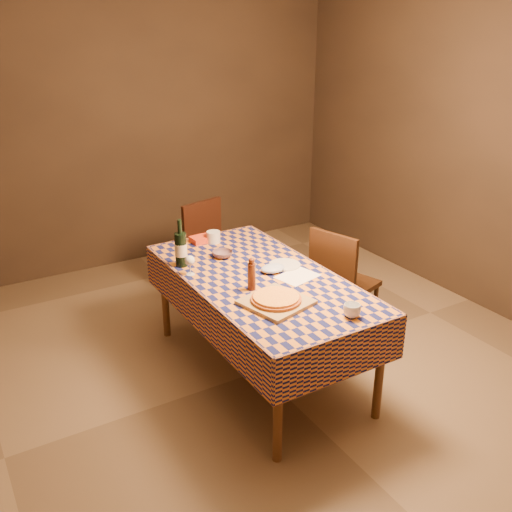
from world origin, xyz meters
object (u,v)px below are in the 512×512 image
chair_far (195,242)px  chair_right (340,279)px  cutting_board (276,302)px  bowl (222,254)px  dining_table (260,286)px  wine_bottle (181,249)px  white_plate (285,265)px  pizza (276,298)px

chair_far → chair_right: bearing=-64.0°
cutting_board → bowl: bowl is taller
dining_table → wine_bottle: (-0.39, 0.43, 0.21)m
white_plate → chair_right: (0.54, 0.04, -0.25)m
cutting_board → pizza: 0.03m
dining_table → bowl: size_ratio=12.36×
wine_bottle → chair_right: wine_bottle is taller
wine_bottle → cutting_board: bearing=-72.7°
pizza → wine_bottle: 0.88m
pizza → wine_bottle: wine_bottle is taller
wine_bottle → white_plate: wine_bottle is taller
chair_far → chair_right: 1.45m
dining_table → pizza: bearing=-107.3°
cutting_board → white_plate: (0.37, 0.46, -0.01)m
white_plate → chair_far: (-0.09, 1.34, -0.25)m
cutting_board → wine_bottle: wine_bottle is taller
cutting_board → bowl: bearing=85.8°
bowl → chair_right: (0.85, -0.33, -0.27)m
white_plate → wine_bottle: bearing=149.3°
wine_bottle → chair_far: bearing=60.7°
dining_table → white_plate: (0.24, 0.06, 0.08)m
dining_table → chair_right: bearing=6.9°
pizza → white_plate: (0.37, 0.46, -0.03)m
cutting_board → chair_far: size_ratio=0.39×
dining_table → chair_far: bearing=83.8°
cutting_board → chair_right: (0.91, 0.50, -0.26)m
white_plate → chair_right: 0.60m
pizza → chair_right: bearing=28.6°
pizza → chair_far: chair_far is taller
dining_table → white_plate: size_ratio=8.29×
bowl → wine_bottle: (-0.32, 0.01, 0.11)m
cutting_board → white_plate: 0.59m
pizza → cutting_board: bearing=-90.0°
dining_table → pizza: 0.44m
bowl → chair_far: size_ratio=0.16×
cutting_board → wine_bottle: 0.89m
chair_right → white_plate: bearing=-176.2°
dining_table → bowl: bowl is taller
bowl → chair_far: chair_far is taller
dining_table → cutting_board: 0.43m
dining_table → chair_right: 0.81m
cutting_board → chair_far: 1.84m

